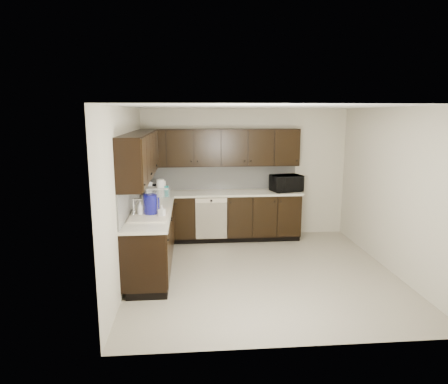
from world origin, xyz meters
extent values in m
plane|color=#A19985|center=(0.00, 0.00, 0.00)|extent=(4.00, 4.00, 0.00)
plane|color=white|center=(0.00, 0.00, 2.50)|extent=(4.00, 4.00, 0.00)
cube|color=#BDB6A1|center=(0.00, 2.00, 1.25)|extent=(4.00, 0.02, 2.50)
cube|color=#BDB6A1|center=(-2.00, 0.00, 1.25)|extent=(0.02, 4.00, 2.50)
cube|color=#BDB6A1|center=(2.00, 0.00, 1.25)|extent=(0.02, 4.00, 2.50)
cube|color=#BDB6A1|center=(0.00, -2.00, 1.25)|extent=(4.00, 0.02, 2.50)
cube|color=black|center=(-0.50, 1.70, 0.45)|extent=(3.00, 0.60, 0.90)
cube|color=black|center=(-1.70, 0.30, 0.45)|extent=(0.60, 2.20, 0.90)
cube|color=black|center=(-0.50, 1.73, 0.05)|extent=(3.00, 0.54, 0.10)
cube|color=black|center=(-1.67, 0.30, 0.05)|extent=(0.54, 2.20, 0.10)
cube|color=beige|center=(-0.50, 1.70, 0.92)|extent=(3.03, 0.63, 0.04)
cube|color=beige|center=(-1.70, 0.30, 0.92)|extent=(0.63, 2.23, 0.04)
cube|color=#ABABA7|center=(-0.50, 1.99, 1.18)|extent=(3.00, 0.02, 0.48)
cube|color=#ABABA7|center=(-1.99, 0.60, 1.18)|extent=(0.02, 2.80, 0.48)
cube|color=black|center=(-0.50, 1.83, 1.77)|extent=(3.00, 0.33, 0.70)
cube|color=black|center=(-1.83, 0.43, 1.77)|extent=(0.33, 2.47, 0.70)
cube|color=beige|center=(-0.70, 1.41, 0.50)|extent=(0.58, 0.02, 0.78)
cube|color=beige|center=(-0.70, 1.40, 0.84)|extent=(0.58, 0.03, 0.08)
cylinder|color=black|center=(-0.70, 1.39, 0.84)|extent=(0.04, 0.02, 0.04)
cube|color=beige|center=(-1.68, 0.00, 0.95)|extent=(0.54, 0.82, 0.03)
cube|color=beige|center=(-1.68, -0.20, 0.86)|extent=(0.42, 0.34, 0.16)
cube|color=beige|center=(-1.68, 0.20, 0.86)|extent=(0.42, 0.34, 0.16)
cylinder|color=silver|center=(-1.90, 0.00, 1.07)|extent=(0.03, 0.03, 0.26)
cylinder|color=silver|center=(-1.85, 0.00, 1.19)|extent=(0.14, 0.02, 0.02)
cylinder|color=#B2B2B7|center=(-1.68, -0.20, 0.89)|extent=(0.20, 0.20, 0.10)
imported|color=black|center=(0.75, 1.66, 1.10)|extent=(0.64, 0.51, 0.31)
imported|color=gray|center=(-1.49, -0.08, 1.03)|extent=(0.10, 0.10, 0.17)
imported|color=gray|center=(-1.81, 0.03, 1.05)|extent=(0.09, 0.09, 0.22)
cube|color=#B3B2B5|center=(-1.75, 1.68, 1.06)|extent=(0.45, 0.38, 0.24)
cube|color=silver|center=(-1.68, 1.35, 1.02)|extent=(0.48, 0.42, 0.16)
cylinder|color=#0F0F8B|center=(-1.66, 0.04, 1.09)|extent=(0.25, 0.25, 0.30)
cylinder|color=#0C8685|center=(-1.51, 1.35, 1.04)|extent=(0.11, 0.11, 0.19)
cylinder|color=white|center=(-1.61, 1.35, 1.10)|extent=(0.16, 0.16, 0.31)
camera|label=1|loc=(-1.07, -5.71, 2.41)|focal=32.00mm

